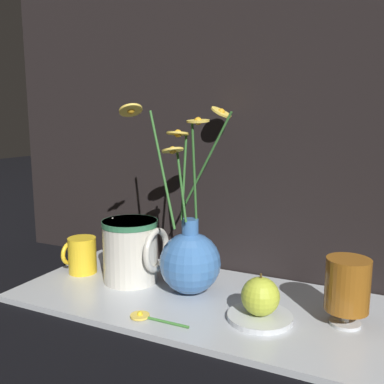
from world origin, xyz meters
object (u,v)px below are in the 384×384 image
(tea_glass, at_px, (347,286))
(orange_fruit, at_px, (260,296))
(vase_with_flowers, at_px, (190,258))
(yellow_mug, at_px, (81,255))
(ceramic_pitcher, at_px, (132,248))

(tea_glass, relative_size, orange_fruit, 1.56)
(vase_with_flowers, height_order, tea_glass, vase_with_flowers)
(orange_fruit, bearing_deg, yellow_mug, 173.32)
(ceramic_pitcher, bearing_deg, yellow_mug, -177.68)
(vase_with_flowers, xyz_separation_m, tea_glass, (0.31, -0.01, -0.00))
(yellow_mug, relative_size, orange_fruit, 1.09)
(ceramic_pitcher, xyz_separation_m, tea_glass, (0.46, -0.01, -0.00))
(tea_glass, bearing_deg, yellow_mug, 179.48)
(yellow_mug, distance_m, orange_fruit, 0.46)
(vase_with_flowers, relative_size, orange_fruit, 4.97)
(yellow_mug, height_order, tea_glass, tea_glass)
(vase_with_flowers, height_order, orange_fruit, vase_with_flowers)
(vase_with_flowers, distance_m, yellow_mug, 0.29)
(ceramic_pitcher, bearing_deg, tea_glass, -1.39)
(yellow_mug, height_order, ceramic_pitcher, ceramic_pitcher)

